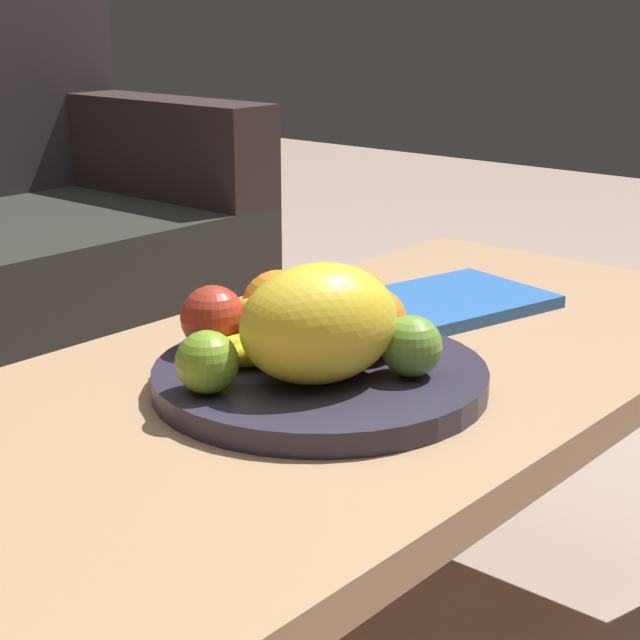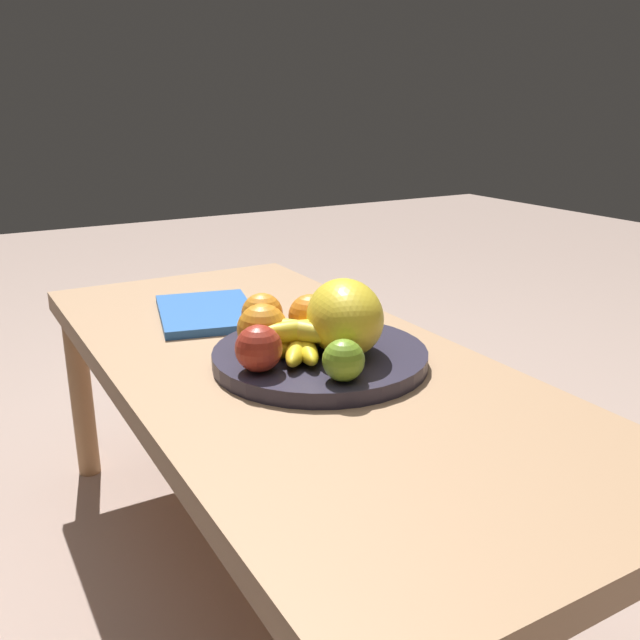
{
  "view_description": "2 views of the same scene",
  "coord_description": "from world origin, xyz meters",
  "px_view_note": "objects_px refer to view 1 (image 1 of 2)",
  "views": [
    {
      "loc": [
        -0.8,
        -0.67,
        0.83
      ],
      "look_at": [
        -0.05,
        -0.03,
        0.52
      ],
      "focal_mm": 57.53,
      "sensor_mm": 36.0,
      "label": 1
    },
    {
      "loc": [
        -0.94,
        0.49,
        0.85
      ],
      "look_at": [
        -0.05,
        -0.03,
        0.52
      ],
      "focal_mm": 38.28,
      "sensor_mm": 36.0,
      "label": 2
    }
  ],
  "objects_px": {
    "apple_front": "(411,346)",
    "banana_bunch": "(282,334)",
    "fruit_bowl": "(320,378)",
    "apple_left": "(213,318)",
    "melon_large_front": "(319,323)",
    "orange_left": "(357,301)",
    "orange_right": "(278,307)",
    "apple_right": "(207,362)",
    "orange_front": "(373,322)",
    "coffee_table": "(331,412)",
    "magazine": "(448,302)"
  },
  "relations": [
    {
      "from": "banana_bunch",
      "to": "orange_front",
      "type": "bearing_deg",
      "value": -39.26
    },
    {
      "from": "coffee_table",
      "to": "apple_right",
      "type": "xyz_separation_m",
      "value": [
        -0.17,
        0.01,
        0.1
      ]
    },
    {
      "from": "apple_front",
      "to": "apple_right",
      "type": "bearing_deg",
      "value": 143.73
    },
    {
      "from": "apple_left",
      "to": "banana_bunch",
      "type": "relative_size",
      "value": 0.45
    },
    {
      "from": "apple_left",
      "to": "magazine",
      "type": "distance_m",
      "value": 0.37
    },
    {
      "from": "melon_large_front",
      "to": "orange_front",
      "type": "relative_size",
      "value": 2.23
    },
    {
      "from": "apple_front",
      "to": "apple_right",
      "type": "xyz_separation_m",
      "value": [
        -0.16,
        0.12,
        -0.0
      ]
    },
    {
      "from": "fruit_bowl",
      "to": "orange_right",
      "type": "bearing_deg",
      "value": 70.65
    },
    {
      "from": "melon_large_front",
      "to": "orange_front",
      "type": "bearing_deg",
      "value": 5.05
    },
    {
      "from": "orange_front",
      "to": "orange_left",
      "type": "bearing_deg",
      "value": 50.21
    },
    {
      "from": "orange_left",
      "to": "apple_right",
      "type": "bearing_deg",
      "value": -177.25
    },
    {
      "from": "melon_large_front",
      "to": "orange_left",
      "type": "bearing_deg",
      "value": 25.75
    },
    {
      "from": "melon_large_front",
      "to": "orange_front",
      "type": "height_order",
      "value": "melon_large_front"
    },
    {
      "from": "orange_right",
      "to": "orange_left",
      "type": "bearing_deg",
      "value": -24.98
    },
    {
      "from": "apple_front",
      "to": "banana_bunch",
      "type": "distance_m",
      "value": 0.14
    },
    {
      "from": "orange_front",
      "to": "orange_right",
      "type": "distance_m",
      "value": 0.11
    },
    {
      "from": "melon_large_front",
      "to": "apple_left",
      "type": "height_order",
      "value": "melon_large_front"
    },
    {
      "from": "apple_left",
      "to": "orange_left",
      "type": "bearing_deg",
      "value": -27.09
    },
    {
      "from": "banana_bunch",
      "to": "coffee_table",
      "type": "bearing_deg",
      "value": -16.77
    },
    {
      "from": "banana_bunch",
      "to": "magazine",
      "type": "bearing_deg",
      "value": 3.69
    },
    {
      "from": "coffee_table",
      "to": "apple_left",
      "type": "xyz_separation_m",
      "value": [
        -0.08,
        0.1,
        0.11
      ]
    },
    {
      "from": "melon_large_front",
      "to": "orange_left",
      "type": "relative_size",
      "value": 2.29
    },
    {
      "from": "fruit_bowl",
      "to": "apple_left",
      "type": "distance_m",
      "value": 0.14
    },
    {
      "from": "coffee_table",
      "to": "apple_right",
      "type": "height_order",
      "value": "apple_right"
    },
    {
      "from": "orange_front",
      "to": "magazine",
      "type": "height_order",
      "value": "orange_front"
    },
    {
      "from": "fruit_bowl",
      "to": "orange_right",
      "type": "distance_m",
      "value": 0.11
    },
    {
      "from": "coffee_table",
      "to": "banana_bunch",
      "type": "xyz_separation_m",
      "value": [
        -0.06,
        0.02,
        0.1
      ]
    },
    {
      "from": "coffee_table",
      "to": "orange_left",
      "type": "bearing_deg",
      "value": 15.86
    },
    {
      "from": "orange_left",
      "to": "orange_right",
      "type": "xyz_separation_m",
      "value": [
        -0.09,
        0.04,
        0.0
      ]
    },
    {
      "from": "melon_large_front",
      "to": "banana_bunch",
      "type": "xyz_separation_m",
      "value": [
        0.02,
        0.07,
        -0.03
      ]
    },
    {
      "from": "orange_left",
      "to": "orange_right",
      "type": "distance_m",
      "value": 0.1
    },
    {
      "from": "coffee_table",
      "to": "banana_bunch",
      "type": "bearing_deg",
      "value": 163.23
    },
    {
      "from": "orange_front",
      "to": "banana_bunch",
      "type": "xyz_separation_m",
      "value": [
        -0.08,
        0.06,
        -0.01
      ]
    },
    {
      "from": "orange_left",
      "to": "banana_bunch",
      "type": "distance_m",
      "value": 0.13
    },
    {
      "from": "apple_left",
      "to": "fruit_bowl",
      "type": "bearing_deg",
      "value": -74.96
    },
    {
      "from": "apple_right",
      "to": "banana_bunch",
      "type": "bearing_deg",
      "value": 4.82
    },
    {
      "from": "orange_right",
      "to": "apple_right",
      "type": "height_order",
      "value": "orange_right"
    },
    {
      "from": "melon_large_front",
      "to": "apple_left",
      "type": "relative_size",
      "value": 2.31
    },
    {
      "from": "orange_front",
      "to": "apple_right",
      "type": "relative_size",
      "value": 1.19
    },
    {
      "from": "apple_left",
      "to": "apple_right",
      "type": "xyz_separation_m",
      "value": [
        -0.09,
        -0.09,
        -0.0
      ]
    },
    {
      "from": "fruit_bowl",
      "to": "orange_front",
      "type": "distance_m",
      "value": 0.08
    },
    {
      "from": "orange_front",
      "to": "orange_right",
      "type": "bearing_deg",
      "value": 108.26
    },
    {
      "from": "coffee_table",
      "to": "apple_left",
      "type": "bearing_deg",
      "value": 129.99
    },
    {
      "from": "melon_large_front",
      "to": "apple_left",
      "type": "distance_m",
      "value": 0.15
    },
    {
      "from": "fruit_bowl",
      "to": "orange_left",
      "type": "bearing_deg",
      "value": 21.2
    },
    {
      "from": "orange_front",
      "to": "apple_left",
      "type": "distance_m",
      "value": 0.17
    },
    {
      "from": "coffee_table",
      "to": "magazine",
      "type": "distance_m",
      "value": 0.29
    },
    {
      "from": "orange_left",
      "to": "orange_right",
      "type": "bearing_deg",
      "value": 155.02
    },
    {
      "from": "melon_large_front",
      "to": "apple_right",
      "type": "bearing_deg",
      "value": 147.11
    },
    {
      "from": "orange_front",
      "to": "apple_left",
      "type": "bearing_deg",
      "value": 124.78
    }
  ]
}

